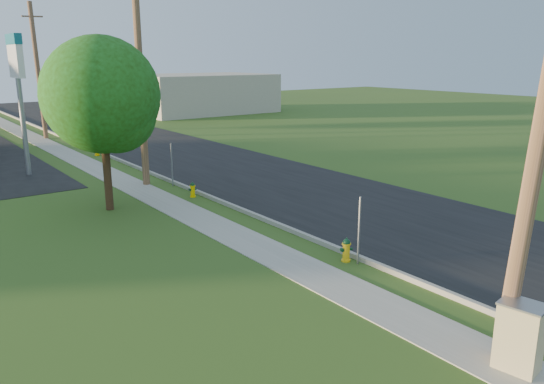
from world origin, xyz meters
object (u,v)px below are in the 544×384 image
(tree_verge, at_px, (105,100))
(hydrant_mid, at_px, (193,190))
(utility_pole_far, at_px, (38,71))
(utility_cabinet, at_px, (519,337))
(hydrant_far, at_px, (97,149))
(hydrant_near, at_px, (346,250))
(price_pylon, at_px, (16,64))
(utility_pole_near, at_px, (544,113))
(utility_pole_mid, at_px, (140,76))

(tree_verge, distance_m, hydrant_mid, 5.20)
(utility_pole_far, height_order, hydrant_mid, utility_pole_far)
(utility_cabinet, bearing_deg, hydrant_far, 87.30)
(hydrant_mid, relative_size, hydrant_far, 0.82)
(hydrant_near, distance_m, hydrant_far, 21.30)
(hydrant_mid, xyz_separation_m, hydrant_far, (0.05, 12.14, 0.07))
(hydrant_near, bearing_deg, price_pylon, 104.47)
(price_pylon, bearing_deg, hydrant_near, -75.53)
(utility_pole_far, relative_size, hydrant_far, 11.83)
(hydrant_near, height_order, hydrant_far, hydrant_far)
(tree_verge, xyz_separation_m, hydrant_mid, (3.41, -0.19, -3.92))
(utility_pole_near, xyz_separation_m, utility_pole_far, (-0.00, 36.00, 0.00))
(utility_pole_near, distance_m, hydrant_near, 7.16)
(price_pylon, relative_size, tree_verge, 1.04)
(price_pylon, xyz_separation_m, hydrant_mid, (4.56, -8.78, -5.11))
(utility_pole_far, relative_size, price_pylon, 1.39)
(utility_pole_near, distance_m, utility_pole_mid, 18.00)
(utility_pole_near, bearing_deg, price_pylon, 99.42)
(utility_pole_mid, xyz_separation_m, hydrant_mid, (0.66, -3.28, -4.63))
(utility_pole_near, bearing_deg, hydrant_mid, 87.45)
(utility_cabinet, bearing_deg, utility_pole_near, 32.11)
(utility_pole_near, relative_size, utility_pole_mid, 0.97)
(utility_pole_mid, relative_size, utility_pole_far, 1.03)
(utility_pole_mid, relative_size, utility_cabinet, 7.15)
(utility_pole_far, distance_m, utility_cabinet, 36.60)
(tree_verge, xyz_separation_m, hydrant_near, (3.48, -9.34, -3.89))
(tree_verge, xyz_separation_m, utility_cabinet, (2.18, -15.26, -3.56))
(hydrant_near, bearing_deg, utility_cabinet, -102.45)
(hydrant_mid, bearing_deg, utility_pole_far, 91.76)
(utility_pole_far, height_order, hydrant_near, utility_pole_far)
(hydrant_near, distance_m, utility_cabinet, 6.07)
(utility_pole_far, bearing_deg, hydrant_far, -85.56)
(price_pylon, distance_m, utility_cabinet, 24.55)
(price_pylon, bearing_deg, utility_pole_near, -80.58)
(utility_pole_mid, height_order, hydrant_near, utility_pole_mid)
(hydrant_mid, distance_m, utility_cabinet, 15.13)
(tree_verge, bearing_deg, utility_pole_near, -79.53)
(tree_verge, xyz_separation_m, hydrant_far, (3.46, 11.96, -3.85))
(utility_pole_mid, xyz_separation_m, utility_cabinet, (-0.58, -18.36, -4.27))
(utility_pole_mid, distance_m, hydrant_near, 13.29)
(utility_pole_far, bearing_deg, hydrant_near, -88.62)
(tree_verge, height_order, hydrant_far, tree_verge)
(hydrant_mid, relative_size, utility_cabinet, 0.48)
(hydrant_far, bearing_deg, utility_pole_far, 94.44)
(utility_pole_near, height_order, tree_verge, utility_pole_near)
(hydrant_near, xyz_separation_m, utility_cabinet, (-1.31, -5.92, 0.34))
(utility_pole_far, relative_size, hydrant_mid, 14.37)
(utility_pole_far, relative_size, utility_cabinet, 6.93)
(utility_cabinet, bearing_deg, hydrant_near, 77.55)
(price_pylon, distance_m, hydrant_mid, 11.14)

